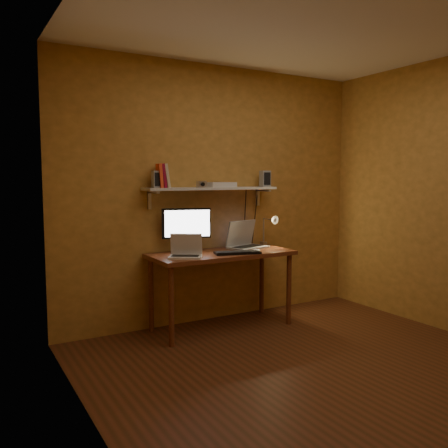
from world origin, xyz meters
TOP-DOWN VIEW (x-y plane):
  - room at (0.00, 0.00)m, footprint 3.44×3.24m
  - desk at (-0.13, 1.28)m, footprint 1.40×0.60m
  - wall_shelf at (-0.13, 1.47)m, footprint 1.40×0.25m
  - monitor at (-0.43, 1.44)m, footprint 0.46×0.25m
  - laptop at (0.21, 1.40)m, footprint 0.44×0.36m
  - netbook at (-0.56, 1.18)m, footprint 0.35×0.33m
  - keyboard at (-0.05, 1.11)m, footprint 0.46×0.26m
  - mouse at (0.16, 1.10)m, footprint 0.11×0.08m
  - desk_lamp at (0.53, 1.41)m, footprint 0.09×0.23m
  - speaker_left at (-0.71, 1.48)m, footprint 0.10×0.10m
  - speaker_right at (0.51, 1.47)m, footprint 0.10×0.10m
  - books at (-0.65, 1.48)m, footprint 0.14×0.16m
  - shelf_camera at (-0.27, 1.41)m, footprint 0.11×0.05m
  - router at (-0.05, 1.47)m, footprint 0.32×0.23m

SIDE VIEW (x-z plane):
  - desk at x=-0.13m, z-range 0.29..1.04m
  - keyboard at x=-0.05m, z-range 0.75..0.77m
  - mouse at x=0.16m, z-range 0.75..0.78m
  - netbook at x=-0.56m, z-range 0.70..0.92m
  - laptop at x=0.21m, z-range 0.68..0.96m
  - desk_lamp at x=0.53m, z-range 0.77..1.15m
  - monitor at x=-0.43m, z-range 0.78..1.20m
  - room at x=0.00m, z-range -0.02..2.62m
  - wall_shelf at x=-0.13m, z-range 1.26..1.46m
  - router at x=-0.05m, z-range 1.38..1.43m
  - shelf_camera at x=-0.27m, z-range 1.38..1.44m
  - speaker_left at x=-0.71m, z-range 1.38..1.53m
  - speaker_right at x=0.51m, z-range 1.38..1.54m
  - books at x=-0.65m, z-range 1.37..1.60m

